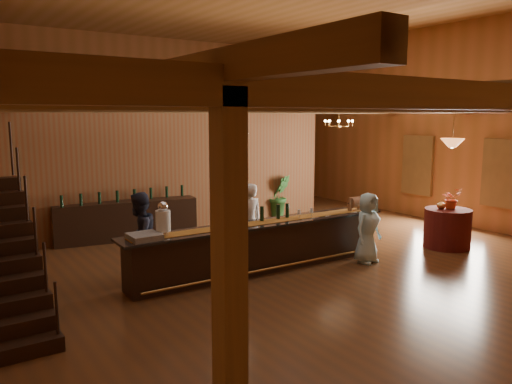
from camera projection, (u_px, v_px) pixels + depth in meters
floor at (276, 254)px, 10.91m from camera, size 14.00×14.00×0.00m
wall_back at (149, 124)px, 16.22m from camera, size 12.00×0.10×5.50m
wall_right at (451, 125)px, 13.82m from camera, size 0.10×14.00×5.50m
beam_grid at (263, 105)px, 10.84m from camera, size 11.90×13.90×0.39m
support_posts at (291, 185)px, 10.26m from camera, size 9.20×10.20×3.20m
partition_wall at (183, 171)px, 13.26m from camera, size 9.00×0.18×3.10m
window_right_front at (502, 173)px, 12.67m from camera, size 0.12×1.05×1.75m
window_right_back at (418, 165)px, 14.80m from camera, size 0.12×1.05×1.75m
staircase at (1, 257)px, 7.13m from camera, size 1.00×2.80×2.00m
backroom_boxes at (161, 198)px, 15.17m from camera, size 4.10×0.60×1.10m
tasting_bar at (263, 246)px, 9.73m from camera, size 5.72×0.88×0.96m
beverage_dispenser at (163, 219)px, 8.57m from camera, size 0.26×0.26×0.60m
glass_rack_tray at (144, 237)px, 8.33m from camera, size 0.50×0.50×0.10m
raffle_drum at (355, 203)px, 10.86m from camera, size 0.34×0.24×0.30m
bar_bottle_0 at (262, 214)px, 9.76m from camera, size 0.07×0.07×0.30m
bar_bottle_1 at (278, 212)px, 9.97m from camera, size 0.07×0.07×0.30m
bar_bottle_2 at (287, 211)px, 10.09m from camera, size 0.07×0.07×0.30m
backbar_shelf at (127, 220)px, 12.15m from camera, size 3.43×1.07×0.95m
round_table at (447, 228)px, 11.43m from camera, size 1.03×1.03×0.90m
chandelier_left at (231, 136)px, 10.81m from camera, size 0.80×0.80×0.78m
chandelier_right at (339, 123)px, 14.13m from camera, size 0.80×0.80×0.56m
pendant_lamp at (452, 143)px, 11.13m from camera, size 0.52×0.52×0.90m
bartender at (249, 221)px, 10.52m from camera, size 0.60×0.41×1.60m
staff_second at (140, 236)px, 9.13m from camera, size 1.00×0.97×1.63m
guest at (368, 228)px, 10.20m from camera, size 0.78×0.58×1.46m
floor_plant at (279, 196)px, 15.01m from camera, size 0.77×0.66×1.25m
table_flowers at (451, 198)px, 11.38m from camera, size 0.50×0.45×0.48m
table_vase at (441, 202)px, 11.36m from camera, size 0.17×0.17×0.32m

